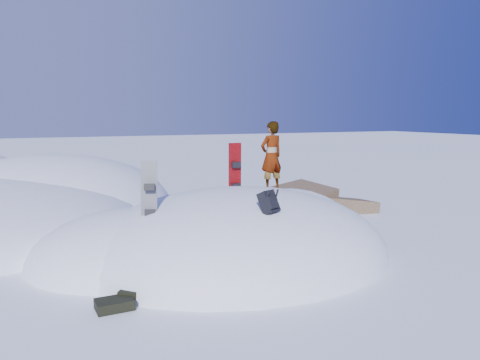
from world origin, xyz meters
name	(u,v)px	position (x,y,z in m)	size (l,w,h in m)	color
ground	(237,255)	(0.00, 0.00, 0.00)	(120.00, 120.00, 0.00)	white
snow_mound	(226,253)	(-0.17, 0.24, 0.00)	(8.00, 6.00, 3.00)	white
rock_outcrop	(305,214)	(3.72, 3.01, 0.01)	(4.68, 4.41, 1.68)	brown
snowboard_red	(235,178)	(0.30, 0.78, 1.63)	(0.32, 0.17, 1.71)	#BE0A0F
snowboard_dark	(149,203)	(-2.03, -0.29, 1.40)	(0.42, 0.44, 1.67)	black
backpack	(269,202)	(-0.03, -1.55, 1.47)	(0.43, 0.50, 0.51)	black
gear_pile	(117,302)	(-2.99, -1.85, 0.10)	(0.77, 0.58, 0.21)	black
person	(271,156)	(1.17, 0.59, 2.13)	(0.61, 0.40, 1.67)	slate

